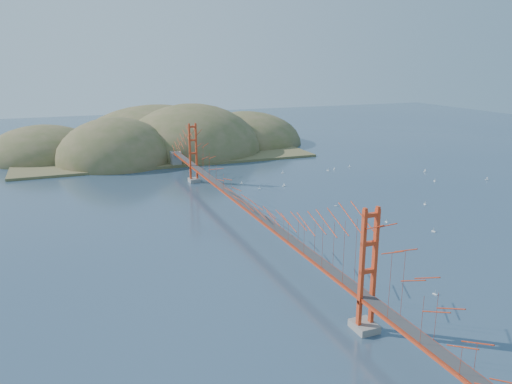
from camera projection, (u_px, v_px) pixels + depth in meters
name	position (u px, v px, depth m)	size (l,w,h in m)	color
ground	(248.00, 228.00, 72.38)	(320.00, 320.00, 0.00)	#314862
bridge	(247.00, 181.00, 70.71)	(2.20, 94.40, 12.00)	gray
far_headlands	(165.00, 149.00, 134.60)	(84.00, 58.00, 25.00)	#796446
sailboat_3	(242.00, 183.00, 97.82)	(0.49, 0.40, 0.58)	white
sailboat_4	(425.00, 204.00, 83.88)	(0.60, 0.64, 0.72)	white
sailboat_15	(328.00, 170.00, 108.99)	(0.64, 0.64, 0.70)	white
sailboat_17	(425.00, 171.00, 107.89)	(0.59, 0.49, 0.69)	white
sailboat_16	(259.00, 188.00, 93.94)	(0.58, 0.58, 0.65)	white
sailboat_1	(336.00, 205.00, 83.10)	(0.52, 0.52, 0.57)	white
sailboat_12	(284.00, 185.00, 95.87)	(0.60, 0.50, 0.70)	white
sailboat_7	(283.00, 173.00, 106.47)	(0.66, 0.63, 0.74)	white
sailboat_8	(334.00, 169.00, 110.11)	(0.48, 0.39, 0.56)	white
sailboat_14	(386.00, 222.00, 74.93)	(0.41, 0.51, 0.61)	white
sailboat_10	(435.00, 293.00, 52.16)	(0.48, 0.51, 0.57)	white
sailboat_0	(434.00, 231.00, 70.90)	(0.56, 0.62, 0.70)	white
sailboat_9	(435.00, 181.00, 99.60)	(0.56, 0.62, 0.70)	white
sailboat_11	(487.00, 179.00, 100.78)	(0.68, 0.68, 0.73)	white
sailboat_extra_0	(350.00, 167.00, 112.51)	(0.55, 0.50, 0.62)	white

